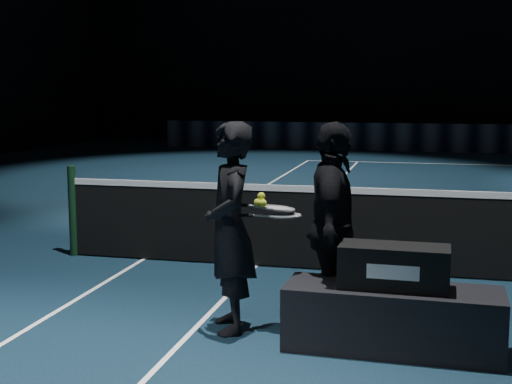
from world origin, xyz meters
TOP-DOWN VIEW (x-y plane):
  - net_post_left at (-6.40, 0.00)m, footprint 0.10×0.10m
  - sponsor_backdrop at (0.00, 15.50)m, footprint 22.00×0.15m
  - player_bench at (-2.46, -2.31)m, footprint 1.68×0.59m
  - racket_bag at (-2.46, -2.31)m, footprint 0.84×0.37m
  - bag_signature at (-2.46, -2.49)m, footprint 0.39×0.01m
  - player_a at (-3.81, -2.15)m, footprint 0.64×0.76m
  - player_b at (-2.99, -1.96)m, footprint 0.53×1.07m
  - racket_lower at (-3.38, -2.05)m, footprint 0.71×0.37m
  - racket_upper at (-3.43, -2.02)m, footprint 0.71×0.41m
  - tennis_balls at (-3.57, -2.09)m, footprint 0.12×0.10m

SIDE VIEW (x-z plane):
  - player_bench at x=-2.46m, z-range 0.00..0.50m
  - sponsor_backdrop at x=0.00m, z-range 0.00..0.90m
  - net_post_left at x=-6.40m, z-range 0.00..1.10m
  - racket_bag at x=-2.46m, z-range 0.50..0.84m
  - bag_signature at x=-2.46m, z-range 0.61..0.72m
  - player_a at x=-3.81m, z-range 0.00..1.76m
  - player_b at x=-2.99m, z-range 0.00..1.76m
  - racket_lower at x=-3.38m, z-range 0.97..1.00m
  - racket_upper at x=-3.43m, z-range 0.99..1.09m
  - tennis_balls at x=-3.57m, z-range 1.05..1.17m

